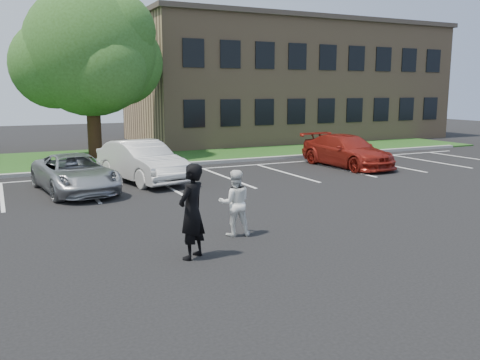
% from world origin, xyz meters
% --- Properties ---
extents(ground_plane, '(90.00, 90.00, 0.00)m').
position_xyz_m(ground_plane, '(0.00, 0.00, 0.00)').
color(ground_plane, black).
rests_on(ground_plane, ground).
extents(curb, '(40.00, 0.30, 0.15)m').
position_xyz_m(curb, '(0.00, 12.00, 0.07)').
color(curb, gray).
rests_on(curb, ground).
extents(grass_strip, '(44.00, 8.00, 0.08)m').
position_xyz_m(grass_strip, '(0.00, 16.00, 0.04)').
color(grass_strip, '#185013').
rests_on(grass_strip, ground).
extents(stall_lines, '(34.00, 5.36, 0.01)m').
position_xyz_m(stall_lines, '(1.40, 8.95, 0.01)').
color(stall_lines, silver).
rests_on(stall_lines, ground).
extents(office_building, '(22.40, 10.40, 8.30)m').
position_xyz_m(office_building, '(14.00, 21.99, 4.16)').
color(office_building, '#927658').
rests_on(office_building, ground).
extents(tree, '(7.80, 7.20, 8.80)m').
position_xyz_m(tree, '(-0.89, 16.49, 5.35)').
color(tree, black).
rests_on(tree, ground).
extents(man_black_suit, '(0.89, 0.84, 2.05)m').
position_xyz_m(man_black_suit, '(-2.02, -0.84, 1.03)').
color(man_black_suit, black).
rests_on(man_black_suit, ground).
extents(man_white_shirt, '(0.94, 0.81, 1.64)m').
position_xyz_m(man_white_shirt, '(-0.46, 0.34, 0.82)').
color(man_white_shirt, white).
rests_on(man_white_shirt, ground).
extents(car_silver_minivan, '(2.77, 5.01, 1.33)m').
position_xyz_m(car_silver_minivan, '(-3.22, 7.67, 0.66)').
color(car_silver_minivan, '#A9ABB0').
rests_on(car_silver_minivan, ground).
extents(car_white_sedan, '(2.73, 5.11, 1.60)m').
position_xyz_m(car_white_sedan, '(-0.56, 8.67, 0.80)').
color(car_white_sedan, silver).
rests_on(car_white_sedan, ground).
extents(car_red_compact, '(2.39, 5.22, 1.48)m').
position_xyz_m(car_red_compact, '(9.10, 8.35, 0.74)').
color(car_red_compact, maroon).
rests_on(car_red_compact, ground).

